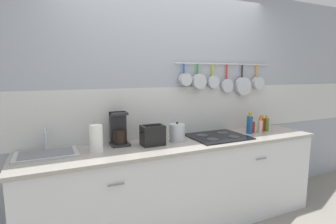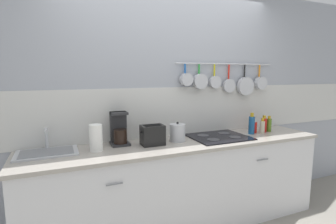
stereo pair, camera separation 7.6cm
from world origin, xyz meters
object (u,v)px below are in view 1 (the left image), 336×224
at_px(bottle_dish_soap, 266,124).
at_px(bottle_sesame_oil, 250,124).
at_px(bottle_cooking_wine, 261,124).
at_px(coffee_maker, 119,132).
at_px(kettle, 177,132).
at_px(bottle_hot_sauce, 253,127).
at_px(bottle_olive_oil, 260,126).
at_px(paper_towel_roll, 96,138).
at_px(toaster, 153,135).

bearing_deg(bottle_dish_soap, bottle_sesame_oil, -175.36).
bearing_deg(bottle_cooking_wine, coffee_maker, 175.82).
height_order(kettle, bottle_hot_sauce, kettle).
height_order(bottle_hot_sauce, bottle_cooking_wine, bottle_cooking_wine).
distance_m(bottle_hot_sauce, bottle_cooking_wine, 0.14).
bearing_deg(bottle_olive_oil, bottle_cooking_wine, 38.51).
distance_m(bottle_hot_sauce, bottle_dish_soap, 0.22).
distance_m(paper_towel_roll, bottle_olive_oil, 1.91).
bearing_deg(coffee_maker, toaster, -26.31).
bearing_deg(bottle_dish_soap, bottle_hot_sauce, 178.44).
xyz_separation_m(toaster, bottle_hot_sauce, (1.30, 0.02, -0.03)).
bearing_deg(bottle_cooking_wine, bottle_hot_sauce, 179.74).
height_order(paper_towel_roll, bottle_sesame_oil, bottle_sesame_oil).
relative_size(coffee_maker, bottle_cooking_wine, 1.63).
height_order(toaster, bottle_sesame_oil, bottle_sesame_oil).
xyz_separation_m(bottle_sesame_oil, bottle_cooking_wine, (0.21, 0.03, -0.02)).
relative_size(bottle_hot_sauce, bottle_olive_oil, 0.89).
xyz_separation_m(bottle_sesame_oil, bottle_dish_soap, (0.29, 0.02, -0.03)).
bearing_deg(toaster, bottle_hot_sauce, 0.92).
bearing_deg(bottle_dish_soap, coffee_maker, 175.83).
bearing_deg(bottle_olive_oil, paper_towel_roll, 178.48).
bearing_deg(bottle_cooking_wine, bottle_sesame_oil, -172.33).
xyz_separation_m(coffee_maker, toaster, (0.30, -0.15, -0.03)).
relative_size(paper_towel_roll, bottle_cooking_wine, 1.22).
xyz_separation_m(toaster, bottle_sesame_oil, (1.23, -0.01, 0.01)).
xyz_separation_m(kettle, bottle_dish_soap, (1.22, -0.02, -0.01)).
height_order(kettle, bottle_sesame_oil, bottle_sesame_oil).
relative_size(coffee_maker, kettle, 1.60).
bearing_deg(coffee_maker, paper_towel_roll, -151.13).
relative_size(paper_towel_roll, coffee_maker, 0.75).
distance_m(bottle_sesame_oil, bottle_dish_soap, 0.29).
relative_size(coffee_maker, bottle_olive_oil, 1.83).
height_order(coffee_maker, bottle_cooking_wine, coffee_maker).
bearing_deg(bottle_dish_soap, paper_towel_roll, -179.91).
bearing_deg(kettle, bottle_cooking_wine, -0.85).
bearing_deg(bottle_olive_oil, coffee_maker, 173.62).
bearing_deg(bottle_dish_soap, bottle_cooking_wine, 176.04).
bearing_deg(toaster, bottle_cooking_wine, 0.81).
bearing_deg(bottle_hot_sauce, kettle, 179.07).
distance_m(coffee_maker, toaster, 0.33).
relative_size(toaster, bottle_sesame_oil, 0.96).
bearing_deg(bottle_cooking_wine, toaster, -179.19).
bearing_deg(bottle_hot_sauce, bottle_cooking_wine, -0.26).
relative_size(bottle_hot_sauce, bottle_dish_soap, 0.84).
height_order(coffee_maker, toaster, coffee_maker).
bearing_deg(paper_towel_roll, bottle_hot_sauce, 0.28).
distance_m(bottle_olive_oil, bottle_cooking_wine, 0.10).
bearing_deg(bottle_olive_oil, bottle_sesame_oil, 167.61).
height_order(bottle_hot_sauce, bottle_dish_soap, bottle_dish_soap).
height_order(toaster, bottle_dish_soap, toaster).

